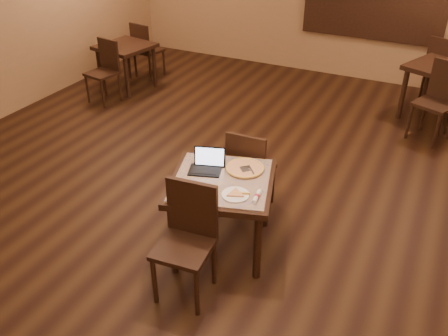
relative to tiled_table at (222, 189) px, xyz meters
The scene contains 17 objects.
ground 0.73m from the tiled_table, 145.01° to the left, with size 10.00×10.00×0.00m, color black.
tiled_table is the anchor object (origin of this frame).
chair_main_near 0.62m from the tiled_table, 90.85° to the right, with size 0.49×0.49×1.02m.
chair_main_far 0.63m from the tiled_table, 89.78° to the left, with size 0.43×0.43×0.97m.
laptop 0.27m from the tiled_table, 154.20° to the left, with size 0.34×0.31×0.20m.
plate 0.30m from the tiled_table, 39.29° to the right, with size 0.24×0.24×0.01m, color white.
pizza_slice 0.31m from the tiled_table, 39.29° to the right, with size 0.17×0.17×0.02m, color beige, non-canonical shape.
pizza_pan 0.29m from the tiled_table, 63.43° to the left, with size 0.34×0.34×0.01m, color silver.
pizza_whole 0.29m from the tiled_table, 63.43° to the left, with size 0.36×0.36×0.03m.
spatula 0.29m from the tiled_table, 57.53° to the left, with size 0.10×0.24×0.01m, color silver.
napkin_roll 0.44m from the tiled_table, 19.29° to the right, with size 0.06×0.18×0.04m.
other_table_a 4.24m from the tiled_table, 68.73° to the left, with size 1.14×1.14×0.82m.
other_table_a_chair_near 3.69m from the tiled_table, 64.70° to the left, with size 0.60×0.60×1.06m.
other_table_a_chair_far 4.82m from the tiled_table, 71.81° to the left, with size 0.60×0.60×1.06m.
other_table_b 4.40m from the tiled_table, 137.77° to the left, with size 0.92×0.92×0.75m.
other_table_b_chair_near 4.03m from the tiled_table, 143.61° to the left, with size 0.48×0.48×0.97m.
other_table_b_chair_far 4.81m from the tiled_table, 132.88° to the left, with size 0.48×0.48×0.97m.
Camera 1 is at (1.86, -3.38, 3.07)m, focal length 38.00 mm.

